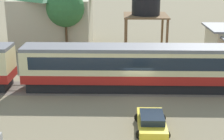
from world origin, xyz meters
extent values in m
plane|color=#7A7056|center=(0.00, 0.00, 0.00)|extent=(600.00, 600.00, 0.00)
cube|color=#AD1E19|center=(-0.55, 0.86, 1.30)|extent=(19.34, 2.99, 0.80)
cube|color=beige|center=(-0.55, 0.86, 2.71)|extent=(19.34, 2.99, 2.02)
cube|color=#192330|center=(-0.55, 0.86, 2.81)|extent=(17.80, 3.03, 1.13)
cube|color=slate|center=(-0.55, 0.86, 3.87)|extent=(19.34, 2.81, 0.30)
cube|color=black|center=(-0.55, 0.86, 0.46)|extent=(18.57, 2.57, 0.88)
cylinder|color=black|center=(5.83, 0.14, 0.45)|extent=(0.90, 0.18, 0.90)
cylinder|color=black|center=(5.83, 1.58, 0.45)|extent=(0.90, 0.18, 0.90)
cylinder|color=black|center=(-6.93, 0.14, 0.45)|extent=(0.90, 0.18, 0.90)
cylinder|color=black|center=(-6.93, 1.58, 0.45)|extent=(0.90, 0.18, 0.90)
cube|color=#665B51|center=(-1.41, 0.86, 0.01)|extent=(92.47, 3.60, 0.01)
cube|color=#4C4238|center=(-1.41, 0.14, 0.02)|extent=(92.47, 0.12, 0.04)
cube|color=#4C4238|center=(-1.41, 1.58, 0.02)|extent=(92.47, 0.12, 0.04)
cube|color=#BCB293|center=(-10.73, 18.14, 3.19)|extent=(10.34, 8.05, 6.38)
cylinder|color=brown|center=(3.77, 14.52, 2.46)|extent=(0.28, 0.28, 4.91)
cylinder|color=brown|center=(-0.88, 14.52, 2.46)|extent=(0.28, 0.28, 4.91)
cylinder|color=brown|center=(3.77, 9.87, 2.46)|extent=(0.28, 0.28, 4.91)
cylinder|color=brown|center=(-0.88, 9.87, 2.46)|extent=(0.28, 0.28, 4.91)
cube|color=brown|center=(1.45, 12.19, 4.99)|extent=(5.15, 5.15, 0.16)
cylinder|color=black|center=(1.45, 12.19, 6.18)|extent=(3.32, 3.32, 2.21)
cube|color=yellow|center=(0.61, -7.03, 0.48)|extent=(1.88, 4.10, 0.61)
cube|color=#192330|center=(0.61, -7.15, 1.01)|extent=(1.61, 2.05, 0.45)
cylinder|color=black|center=(1.44, -5.76, 0.31)|extent=(0.62, 0.20, 0.62)
cylinder|color=black|center=(-0.22, -5.75, 0.31)|extent=(0.62, 0.20, 0.62)
cylinder|color=black|center=(1.43, -8.30, 0.31)|extent=(0.62, 0.20, 0.62)
cylinder|color=black|center=(-0.23, -8.29, 0.31)|extent=(0.62, 0.20, 0.62)
cylinder|color=#4C3823|center=(-8.30, 13.73, 2.12)|extent=(0.31, 0.31, 4.23)
sphere|color=#2D6633|center=(-8.30, 13.73, 5.64)|extent=(4.69, 4.69, 4.69)
camera|label=1|loc=(-1.64, -28.40, 11.17)|focal=55.00mm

